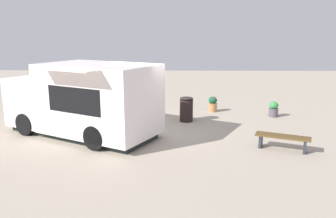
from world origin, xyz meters
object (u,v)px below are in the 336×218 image
(trash_bin, at_px, (186,109))
(person_customer, at_px, (60,101))
(planter_flowering_side, at_px, (213,104))
(plaza_bench, at_px, (283,139))
(food_truck, at_px, (84,101))
(planter_flowering_near, at_px, (274,109))

(trash_bin, bearing_deg, person_customer, -22.67)
(person_customer, height_order, planter_flowering_side, person_customer)
(planter_flowering_side, height_order, trash_bin, trash_bin)
(person_customer, height_order, trash_bin, trash_bin)
(person_customer, distance_m, plaza_bench, 10.42)
(person_customer, height_order, plaza_bench, person_customer)
(food_truck, xyz_separation_m, planter_flowering_near, (-7.25, -2.72, -0.86))
(planter_flowering_near, xyz_separation_m, trash_bin, (3.71, 0.84, 0.18))
(planter_flowering_near, bearing_deg, person_customer, -9.63)
(planter_flowering_near, distance_m, trash_bin, 3.80)
(food_truck, distance_m, planter_flowering_near, 7.79)
(planter_flowering_side, xyz_separation_m, trash_bin, (1.24, 1.72, 0.16))
(person_customer, xyz_separation_m, plaza_bench, (-8.69, 5.75, 0.04))
(planter_flowering_side, bearing_deg, trash_bin, 54.20)
(planter_flowering_side, bearing_deg, person_customer, -5.93)
(person_customer, bearing_deg, plaza_bench, 146.48)
(plaza_bench, xyz_separation_m, trash_bin, (2.79, -3.29, 0.16))
(person_customer, bearing_deg, planter_flowering_near, 170.37)
(plaza_bench, bearing_deg, planter_flowering_near, -102.59)
(food_truck, relative_size, person_customer, 7.21)
(planter_flowering_near, bearing_deg, trash_bin, 12.70)
(planter_flowering_near, relative_size, plaza_bench, 0.40)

